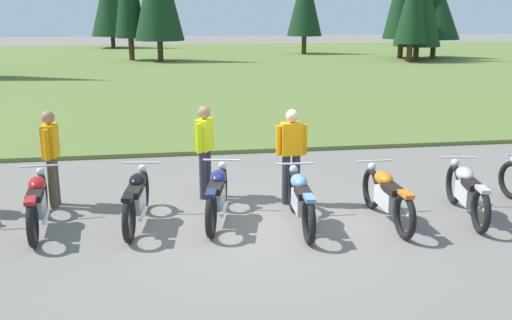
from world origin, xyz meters
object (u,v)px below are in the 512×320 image
rider_in_hivis_vest (205,146)px  rider_checking_bike (291,151)px  motorcycle_navy (217,195)px  motorcycle_silver (467,191)px  motorcycle_black (137,198)px  motorcycle_orange (387,196)px  motorcycle_red (37,202)px  rider_near_row_end (51,153)px  motorcycle_sky_blue (301,199)px

rider_in_hivis_vest → rider_checking_bike: (1.45, -0.58, 0.00)m
motorcycle_navy → rider_in_hivis_vest: size_ratio=1.24×
rider_checking_bike → motorcycle_silver: bearing=-22.8°
motorcycle_black → motorcycle_orange: 3.95m
motorcycle_orange → motorcycle_navy: bearing=169.6°
motorcycle_black → motorcycle_orange: same height
motorcycle_navy → rider_in_hivis_vest: 1.35m
motorcycle_red → motorcycle_navy: same height
rider_in_hivis_vest → rider_checking_bike: bearing=-21.8°
rider_checking_bike → rider_near_row_end: (-4.06, 0.51, 0.00)m
motorcycle_navy → rider_near_row_end: size_ratio=1.24×
motorcycle_black → motorcycle_orange: (3.92, -0.50, 0.00)m
motorcycle_red → rider_in_hivis_vest: 2.96m
motorcycle_orange → rider_in_hivis_vest: (-2.75, 1.73, 0.51)m
motorcycle_sky_blue → motorcycle_silver: same height
motorcycle_navy → rider_in_hivis_vest: bearing=94.5°
rider_in_hivis_vest → rider_near_row_end: same height
motorcycle_orange → motorcycle_silver: same height
motorcycle_navy → rider_checking_bike: rider_checking_bike is taller
motorcycle_red → motorcycle_navy: (2.76, -0.06, 0.00)m
motorcycle_navy → rider_near_row_end: rider_near_row_end is taller
motorcycle_black → motorcycle_sky_blue: bearing=-10.2°
rider_checking_bike → rider_near_row_end: bearing=172.9°
motorcycle_orange → motorcycle_silver: 1.38m
motorcycle_silver → rider_checking_bike: (-2.68, 1.12, 0.51)m
motorcycle_black → motorcycle_navy: same height
motorcycle_red → rider_checking_bike: size_ratio=1.26×
motorcycle_navy → motorcycle_sky_blue: same height
motorcycle_red → motorcycle_sky_blue: 4.06m
motorcycle_navy → motorcycle_silver: size_ratio=1.00×
motorcycle_sky_blue → rider_checking_bike: (0.09, 1.10, 0.51)m
motorcycle_silver → rider_near_row_end: rider_near_row_end is taller
motorcycle_red → motorcycle_black: size_ratio=1.00×
motorcycle_red → motorcycle_orange: same height
motorcycle_black → motorcycle_sky_blue: same height
motorcycle_navy → rider_checking_bike: (1.35, 0.66, 0.51)m
motorcycle_red → motorcycle_black: (1.50, -0.05, 0.00)m
motorcycle_orange → rider_near_row_end: 5.64m
motorcycle_black → motorcycle_orange: bearing=-7.3°
motorcycle_black → motorcycle_navy: 1.27m
motorcycle_orange → rider_in_hivis_vest: size_ratio=1.26×
motorcycle_orange → rider_in_hivis_vest: 3.29m
motorcycle_silver → motorcycle_orange: bearing=-179.0°
motorcycle_orange → rider_near_row_end: bearing=162.9°
motorcycle_sky_blue → rider_in_hivis_vest: rider_in_hivis_vest is taller
motorcycle_sky_blue → rider_in_hivis_vest: (-1.36, 1.68, 0.51)m
motorcycle_black → rider_in_hivis_vest: 1.77m
rider_in_hivis_vest → motorcycle_silver: bearing=-22.4°
motorcycle_navy → motorcycle_silver: bearing=-6.5°
motorcycle_black → motorcycle_red: bearing=178.0°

